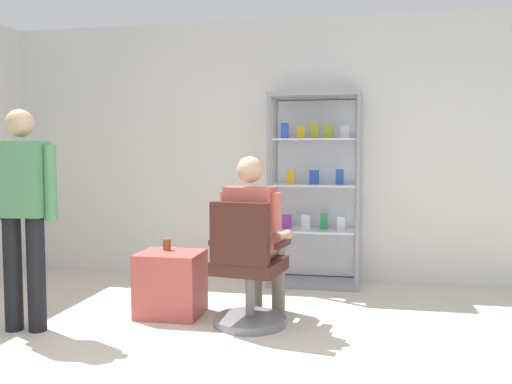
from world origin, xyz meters
TOP-DOWN VIEW (x-y plane):
  - back_wall at (0.00, 3.00)m, footprint 6.00×0.10m
  - display_cabinet_main at (0.40, 2.76)m, footprint 0.90×0.45m
  - office_chair at (0.01, 1.30)m, footprint 0.60×0.56m
  - seated_shopkeeper at (0.04, 1.46)m, footprint 0.53×0.60m
  - storage_crate at (-0.66, 1.48)m, footprint 0.50×0.43m
  - tea_glass at (-0.72, 1.55)m, footprint 0.07×0.07m
  - standing_customer at (-1.59, 0.91)m, footprint 0.52×0.26m

SIDE VIEW (x-z plane):
  - storage_crate at x=-0.66m, z-range 0.00..0.52m
  - office_chair at x=0.01m, z-range -0.09..0.87m
  - tea_glass at x=-0.72m, z-range 0.52..0.61m
  - seated_shopkeeper at x=0.04m, z-range 0.07..1.36m
  - standing_customer at x=-1.59m, z-range 0.12..1.75m
  - display_cabinet_main at x=0.40m, z-range 0.01..1.91m
  - back_wall at x=0.00m, z-range 0.00..2.70m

